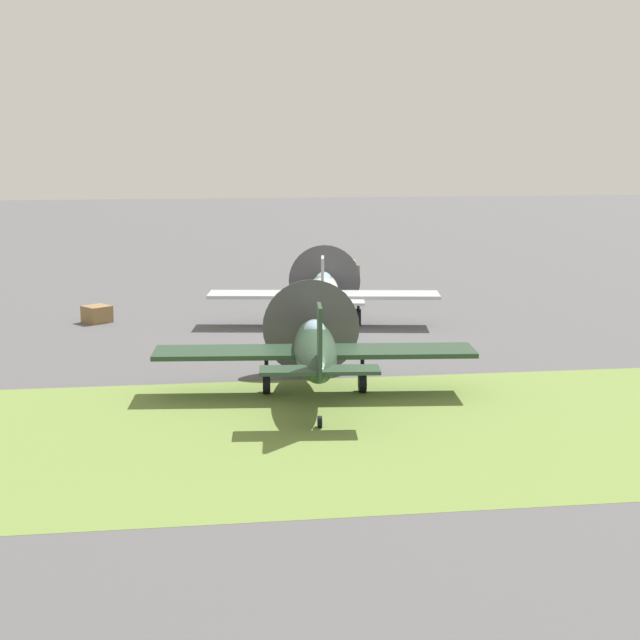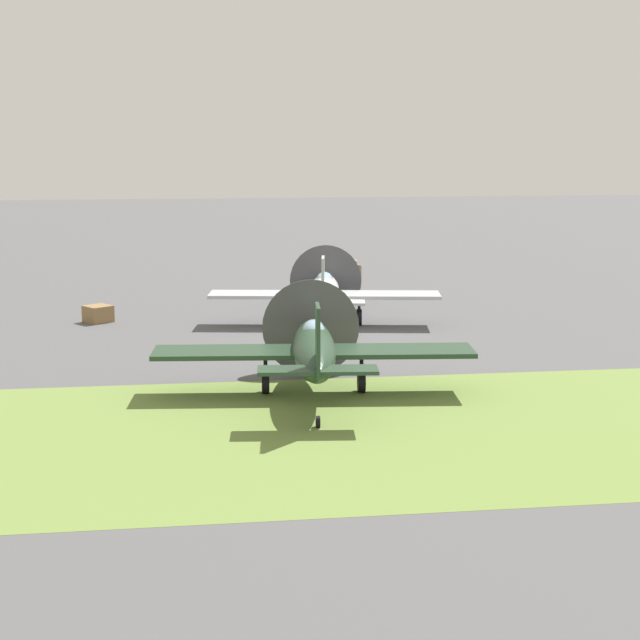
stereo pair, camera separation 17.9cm
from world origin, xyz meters
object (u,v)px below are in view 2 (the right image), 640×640
airplane_lead (324,292)px  supply_crate (98,314)px  airplane_wingman (314,349)px  ground_crew_chief (355,278)px

airplane_lead → supply_crate: (-8.51, 2.13, -0.99)m
airplane_wingman → supply_crate: (-6.76, 12.27, -1.02)m
airplane_wingman → ground_crew_chief: size_ratio=5.20×
airplane_lead → supply_crate: 8.83m
ground_crew_chief → supply_crate: 11.59m
airplane_wingman → ground_crew_chief: bearing=82.1°
airplane_lead → airplane_wingman: size_ratio=0.98×
ground_crew_chief → supply_crate: ground_crew_chief is taller
ground_crew_chief → supply_crate: size_ratio=1.92×
airplane_wingman → supply_crate: 14.04m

